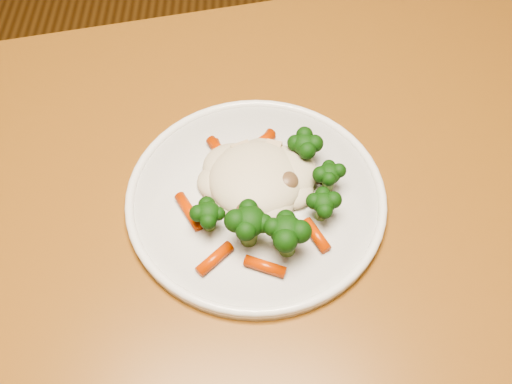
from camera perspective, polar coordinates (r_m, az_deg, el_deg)
dining_table at (r=0.80m, az=2.99°, el=-6.71°), size 1.25×0.97×0.75m
plate at (r=0.71m, az=0.00°, el=-0.66°), size 0.29×0.29×0.01m
meal at (r=0.68m, az=0.81°, el=0.21°), size 0.19×0.19×0.05m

